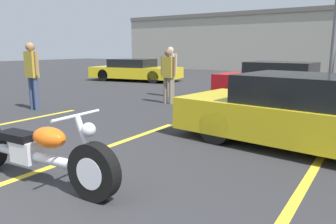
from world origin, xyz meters
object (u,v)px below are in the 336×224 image
object	(u,v)px
spectator_near_motorcycle	(168,72)
spectator_by_show_car	(32,70)
parked_car_right_row	(285,83)
show_car_hood_open	(319,114)
motorcycle	(34,152)
spectator_midground	(170,67)
parked_car_left_row	(135,70)

from	to	relation	value
spectator_near_motorcycle	spectator_by_show_car	bearing A→B (deg)	-130.89
parked_car_right_row	show_car_hood_open	bearing A→B (deg)	-67.13
parked_car_right_row	spectator_by_show_car	size ratio (longest dim) A/B	2.52
motorcycle	spectator_near_motorcycle	world-z (taller)	spectator_near_motorcycle
show_car_hood_open	spectator_midground	bearing A→B (deg)	151.26
spectator_midground	parked_car_right_row	bearing A→B (deg)	19.72
spectator_midground	motorcycle	bearing A→B (deg)	-70.01
parked_car_right_row	spectator_by_show_car	world-z (taller)	spectator_by_show_car
show_car_hood_open	motorcycle	bearing A→B (deg)	-122.01
parked_car_right_row	spectator_midground	world-z (taller)	spectator_midground
parked_car_right_row	parked_car_left_row	size ratio (longest dim) A/B	0.94
spectator_by_show_car	motorcycle	bearing A→B (deg)	-34.82
motorcycle	show_car_hood_open	distance (m)	4.45
show_car_hood_open	parked_car_right_row	world-z (taller)	show_car_hood_open
parked_car_right_row	spectator_by_show_car	distance (m)	7.71
motorcycle	parked_car_left_row	size ratio (longest dim) A/B	0.54
show_car_hood_open	parked_car_left_row	distance (m)	12.80
parked_car_left_row	spectator_by_show_car	distance (m)	8.68
parked_car_right_row	spectator_near_motorcycle	distance (m)	3.86
parked_car_left_row	parked_car_right_row	bearing A→B (deg)	-27.56
motorcycle	parked_car_left_row	distance (m)	13.47
motorcycle	spectator_midground	distance (m)	7.79
spectator_near_motorcycle	spectator_midground	bearing A→B (deg)	119.96
show_car_hood_open	spectator_by_show_car	bearing A→B (deg)	-170.60
spectator_near_motorcycle	spectator_midground	world-z (taller)	spectator_midground
spectator_midground	parked_car_left_row	bearing A→B (deg)	140.40
show_car_hood_open	parked_car_left_row	xyz separation A→B (m)	(-10.18, 7.76, -0.05)
parked_car_right_row	spectator_by_show_car	xyz separation A→B (m)	(-5.40, -5.48, 0.52)
show_car_hood_open	spectator_near_motorcycle	xyz separation A→B (m)	(-4.69, 2.56, 0.38)
parked_car_left_row	spectator_near_motorcycle	world-z (taller)	spectator_near_motorcycle
motorcycle	spectator_by_show_car	size ratio (longest dim) A/B	1.44
parked_car_right_row	motorcycle	bearing A→B (deg)	-93.03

